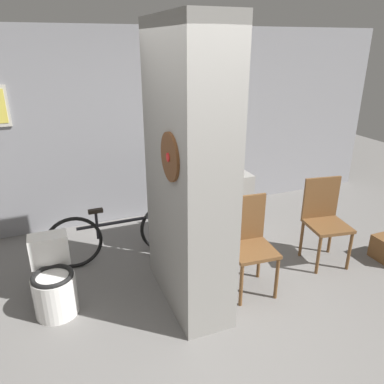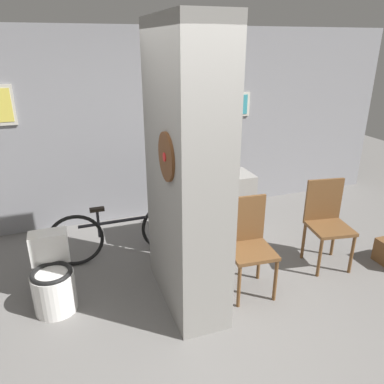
{
  "view_description": "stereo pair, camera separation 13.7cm",
  "coord_description": "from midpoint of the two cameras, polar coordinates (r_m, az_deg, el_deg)",
  "views": [
    {
      "loc": [
        -1.06,
        -2.35,
        2.39
      ],
      "look_at": [
        0.26,
        1.0,
        0.95
      ],
      "focal_mm": 35.0,
      "sensor_mm": 36.0,
      "label": 1
    },
    {
      "loc": [
        -0.94,
        -2.39,
        2.39
      ],
      "look_at": [
        0.26,
        1.0,
        0.95
      ],
      "focal_mm": 35.0,
      "sensor_mm": 36.0,
      "label": 2
    }
  ],
  "objects": [
    {
      "name": "ground_plane",
      "position": [
        3.51,
        0.93,
        -21.07
      ],
      "size": [
        14.0,
        14.0,
        0.0
      ],
      "primitive_type": "plane",
      "color": "slate"
    },
    {
      "name": "wall_back",
      "position": [
        5.21,
        -10.29,
        9.44
      ],
      "size": [
        8.0,
        0.09,
        2.6
      ],
      "color": "gray",
      "rests_on": "ground_plane"
    },
    {
      "name": "pillar_center",
      "position": [
        3.33,
        -1.84,
        2.73
      ],
      "size": [
        0.49,
        1.19,
        2.6
      ],
      "color": "gray",
      "rests_on": "ground_plane"
    },
    {
      "name": "counter_shelf",
      "position": [
        4.76,
        0.9,
        -2.55
      ],
      "size": [
        1.21,
        0.44,
        0.86
      ],
      "color": "gray",
      "rests_on": "ground_plane"
    },
    {
      "name": "toilet",
      "position": [
        3.86,
        -21.31,
        -12.73
      ],
      "size": [
        0.4,
        0.56,
        0.7
      ],
      "color": "white",
      "rests_on": "ground_plane"
    },
    {
      "name": "chair_near_pillar",
      "position": [
        3.82,
        7.63,
        -7.28
      ],
      "size": [
        0.47,
        0.47,
        0.98
      ],
      "rotation": [
        0.0,
        0.0,
        -0.07
      ],
      "color": "brown",
      "rests_on": "ground_plane"
    },
    {
      "name": "chair_by_doorway",
      "position": [
        4.5,
        18.71,
        -3.63
      ],
      "size": [
        0.5,
        0.5,
        0.98
      ],
      "rotation": [
        0.0,
        0.0,
        -0.16
      ],
      "color": "brown",
      "rests_on": "ground_plane"
    },
    {
      "name": "bicycle",
      "position": [
        4.46,
        -11.51,
        -6.18
      ],
      "size": [
        1.7,
        0.42,
        0.68
      ],
      "color": "black",
      "rests_on": "ground_plane"
    },
    {
      "name": "bottle_tall",
      "position": [
        4.7,
        2.43,
        4.13
      ],
      "size": [
        0.07,
        0.07,
        0.29
      ],
      "color": "#19598C",
      "rests_on": "counter_shelf"
    }
  ]
}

